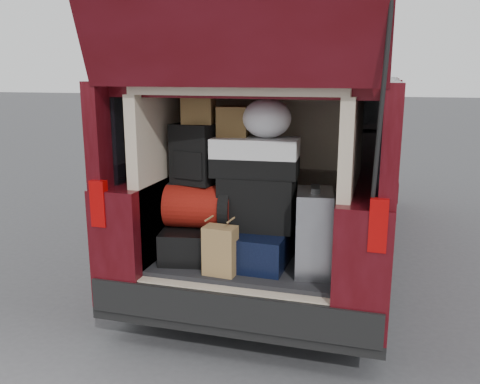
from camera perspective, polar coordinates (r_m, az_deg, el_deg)
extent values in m
plane|color=#3C3C3F|center=(3.69, 0.33, -16.47)|extent=(80.00, 80.00, 0.00)
cylinder|color=black|center=(4.16, -9.18, -8.24)|extent=(0.24, 0.64, 0.64)
cylinder|color=black|center=(3.80, 14.24, -10.61)|extent=(0.24, 0.64, 0.64)
cylinder|color=black|center=(7.16, 2.06, 1.02)|extent=(0.24, 0.64, 0.64)
cylinder|color=black|center=(6.96, 15.28, 0.19)|extent=(0.24, 0.64, 0.64)
cube|color=black|center=(5.47, 6.26, -3.56)|extent=(1.90, 4.85, 0.08)
cube|color=#40060A|center=(5.54, -1.65, 1.43)|extent=(0.33, 4.85, 0.80)
cube|color=#40060A|center=(5.29, 14.78, 0.43)|extent=(0.33, 4.85, 0.80)
cube|color=#40060A|center=(5.24, 6.67, 12.03)|extent=(1.82, 4.46, 0.10)
cube|color=black|center=(5.37, -3.01, 9.03)|extent=(0.12, 4.25, 0.68)
cube|color=black|center=(5.08, 16.32, 8.29)|extent=(0.12, 4.25, 0.68)
cube|color=black|center=(3.26, -1.08, -12.78)|extent=(1.86, 0.16, 0.22)
cube|color=#990505|center=(3.36, -15.51, -1.23)|extent=(0.10, 0.06, 0.30)
cube|color=#990505|center=(2.88, 15.26, -3.61)|extent=(0.10, 0.06, 0.30)
cube|color=black|center=(3.71, 1.50, -7.44)|extent=(1.24, 1.05, 0.06)
cube|color=#BEAD92|center=(3.76, -8.22, 2.29)|extent=(0.08, 1.05, 1.15)
cube|color=#BEAD92|center=(3.44, 12.26, 1.11)|extent=(0.08, 1.05, 1.15)
cube|color=#BEAD92|center=(4.08, 3.53, 3.23)|extent=(1.34, 0.06, 1.15)
cube|color=#BEAD92|center=(3.48, 1.63, 11.57)|extent=(1.34, 1.05, 0.06)
cylinder|color=black|center=(2.70, 15.62, 8.93)|extent=(0.02, 0.90, 0.76)
cube|color=black|center=(3.81, 1.48, -10.89)|extent=(1.24, 1.05, 0.55)
cube|color=black|center=(3.67, -5.19, -5.42)|extent=(0.50, 0.62, 0.22)
cube|color=black|center=(3.52, 1.91, -6.11)|extent=(0.45, 0.54, 0.23)
cube|color=silver|center=(3.34, 8.29, -4.46)|extent=(0.28, 0.39, 0.55)
cube|color=olive|center=(3.30, -2.23, -6.59)|extent=(0.22, 0.15, 0.32)
cube|color=maroon|center=(3.56, -4.55, -1.60)|extent=(0.49, 0.35, 0.30)
cube|color=black|center=(3.49, 1.97, -1.15)|extent=(0.52, 0.32, 0.36)
cube|color=black|center=(3.53, -5.26, 4.24)|extent=(0.32, 0.23, 0.42)
cube|color=silver|center=(3.44, 1.73, 3.95)|extent=(0.60, 0.34, 0.26)
cube|color=brown|center=(3.52, -4.68, 9.18)|extent=(0.23, 0.19, 0.19)
cube|color=brown|center=(3.49, -0.82, 7.92)|extent=(0.22, 0.19, 0.20)
ellipsoid|color=white|center=(3.41, 3.04, 8.27)|extent=(0.35, 0.33, 0.26)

